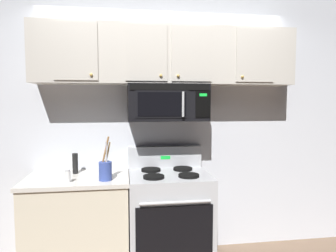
{
  "coord_description": "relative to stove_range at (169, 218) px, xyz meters",
  "views": [
    {
      "loc": [
        -0.42,
        -2.36,
        1.58
      ],
      "look_at": [
        0.0,
        0.49,
        1.35
      ],
      "focal_mm": 32.24,
      "sensor_mm": 36.0,
      "label": 1
    }
  ],
  "objects": [
    {
      "name": "back_wall",
      "position": [
        0.0,
        0.37,
        0.88
      ],
      "size": [
        5.2,
        0.1,
        2.7
      ],
      "primitive_type": "cube",
      "color": "silver",
      "rests_on": "ground_plane"
    },
    {
      "name": "counter_segment",
      "position": [
        -0.84,
        0.01,
        -0.02
      ],
      "size": [
        0.93,
        0.65,
        0.9
      ],
      "color": "beige",
      "rests_on": "ground_plane"
    },
    {
      "name": "upper_cabinets",
      "position": [
        -0.0,
        0.15,
        1.56
      ],
      "size": [
        2.5,
        0.36,
        0.55
      ],
      "color": "#BCB7AD"
    },
    {
      "name": "utensil_crock_blue",
      "position": [
        -0.58,
        -0.15,
        0.53
      ],
      "size": [
        0.11,
        0.11,
        0.38
      ],
      "color": "#384C9E",
      "rests_on": "counter_segment"
    },
    {
      "name": "salt_shaker",
      "position": [
        -0.89,
        -0.19,
        0.49
      ],
      "size": [
        0.05,
        0.05,
        0.11
      ],
      "color": "white",
      "rests_on": "counter_segment"
    },
    {
      "name": "pepper_mill",
      "position": [
        -0.88,
        0.14,
        0.53
      ],
      "size": [
        0.05,
        0.05,
        0.19
      ],
      "primitive_type": "cylinder",
      "color": "black",
      "rests_on": "counter_segment"
    },
    {
      "name": "over_range_microwave",
      "position": [
        -0.0,
        0.12,
        1.11
      ],
      "size": [
        0.76,
        0.43,
        0.35
      ],
      "color": "black"
    },
    {
      "name": "stove_range",
      "position": [
        0.0,
        0.0,
        0.0
      ],
      "size": [
        0.76,
        0.69,
        1.12
      ],
      "color": "#B7BABF",
      "rests_on": "ground_plane"
    }
  ]
}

